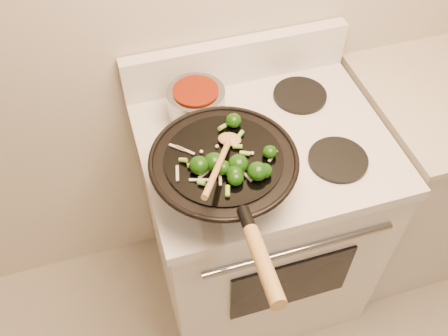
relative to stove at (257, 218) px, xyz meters
name	(u,v)px	position (x,y,z in m)	size (l,w,h in m)	color
stove	(257,218)	(0.00, 0.00, 0.00)	(0.78, 0.67, 1.08)	white
counter_unit	(439,168)	(0.82, 0.03, -0.01)	(0.79, 0.62, 0.91)	silver
wok	(224,172)	(-0.18, -0.16, 0.53)	(0.41, 0.68, 0.22)	black
stirfry	(233,162)	(-0.17, -0.19, 0.60)	(0.29, 0.26, 0.05)	#113808
wooden_spoon	(223,154)	(-0.19, -0.17, 0.62)	(0.18, 0.27, 0.10)	#AD8244
saucepan	(196,104)	(-0.18, 0.15, 0.52)	(0.18, 0.29, 0.11)	gray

